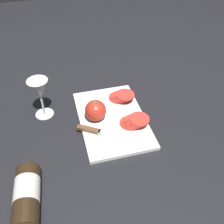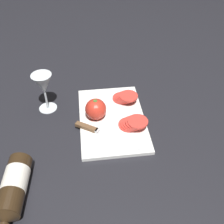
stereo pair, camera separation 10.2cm
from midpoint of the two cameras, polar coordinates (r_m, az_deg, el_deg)
ground_plane at (r=1.03m, az=4.81°, el=-2.76°), size 3.00×3.00×0.00m
cutting_board at (r=1.04m, az=2.79°, el=-1.64°), size 0.38×0.25×0.01m
wine_bottle at (r=0.84m, az=-17.36°, el=-15.81°), size 0.31×0.09×0.08m
wine_glass at (r=1.05m, az=-12.08°, el=5.57°), size 0.08×0.08×0.17m
whole_tomato at (r=1.01m, az=-0.71°, el=0.51°), size 0.08×0.08×0.08m
knife at (r=0.98m, az=-0.57°, el=-4.25°), size 0.17×0.25×0.01m
tomato_slice_stack_near at (r=0.99m, az=7.52°, el=-2.55°), size 0.09×0.11×0.04m
tomato_slice_stack_far at (r=1.11m, az=5.48°, el=3.13°), size 0.10×0.10×0.04m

